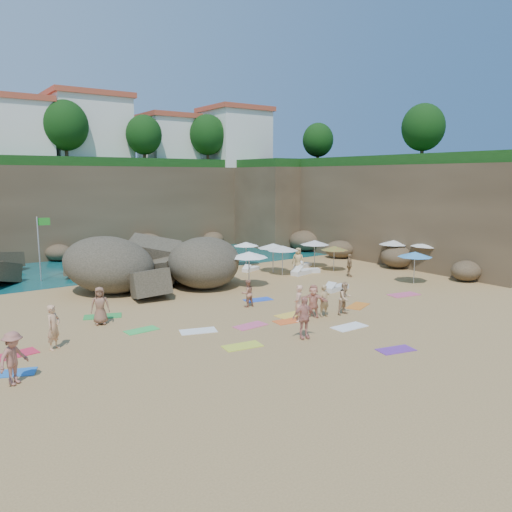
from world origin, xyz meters
TOP-DOWN VIEW (x-y plane):
  - ground at (0.00, 0.00)m, footprint 120.00×120.00m
  - seawater at (0.00, 30.00)m, footprint 120.00×120.00m
  - cliff_back at (2.00, 25.00)m, footprint 44.00×8.00m
  - cliff_right at (19.00, 8.00)m, footprint 8.00×30.00m
  - cliff_corner at (17.00, 20.00)m, footprint 10.00×12.00m
  - rock_promontory at (-11.00, 16.00)m, footprint 12.00×7.00m
  - clifftop_buildings at (2.96, 25.79)m, footprint 28.48×9.48m
  - clifftop_trees at (4.78, 19.52)m, footprint 35.60×23.82m
  - rock_outcrop at (-3.54, 6.33)m, footprint 8.76×6.77m
  - flag_pole at (-9.00, 12.89)m, footprint 0.86×0.20m
  - parasol_0 at (5.67, 5.99)m, footprint 2.34×2.34m
  - parasol_1 at (5.69, 9.60)m, footprint 2.03×2.03m
  - parasol_2 at (9.70, 5.89)m, footprint 2.28×2.28m
  - parasol_4 at (14.83, 2.37)m, footprint 2.27×2.27m
  - parasol_5 at (1.45, 3.00)m, footprint 2.47×2.47m
  - parasol_6 at (9.85, 3.86)m, footprint 2.04×2.04m
  - parasol_7 at (5.65, 4.84)m, footprint 2.30×2.30m
  - parasol_8 at (15.49, -0.21)m, footprint 2.41×2.41m
  - parasol_9 at (0.38, 4.92)m, footprint 2.51×2.51m
  - parasol_10 at (11.15, -2.45)m, footprint 2.28×2.28m
  - lounger_0 at (-1.06, 7.20)m, footprint 1.58×0.69m
  - lounger_1 at (9.00, 6.45)m, footprint 1.86×1.09m
  - lounger_2 at (4.78, 7.59)m, footprint 1.74×1.13m
  - lounger_3 at (7.12, 4.28)m, footprint 2.13×1.12m
  - lounger_4 at (7.76, 4.54)m, footprint 1.99×1.30m
  - lounger_5 at (5.42, -0.96)m, footprint 1.96×0.94m
  - towel_0 at (-13.76, -3.81)m, footprint 1.80×1.33m
  - towel_1 at (-3.31, -4.05)m, footprint 1.68×0.93m
  - towel_2 at (-1.24, -4.51)m, footprint 1.69×0.95m
  - towel_3 at (-7.88, -1.69)m, footprint 1.58×0.87m
  - towel_4 at (-5.25, -6.24)m, footprint 1.76×1.06m
  - towel_5 at (-5.77, -3.33)m, footprint 1.85×1.30m
  - towel_6 at (-0.30, -10.31)m, footprint 1.70×1.11m
  - towel_7 at (-13.37, -1.79)m, footprint 1.90×1.14m
  - towel_8 at (-0.05, -0.11)m, footprint 1.73×1.06m
  - towel_9 at (7.90, -4.21)m, footprint 2.04×1.26m
  - towel_10 at (3.68, -4.43)m, footprint 1.83×1.39m
  - towel_11 at (-8.60, 1.67)m, footprint 2.08×1.54m
  - towel_12 at (-0.47, -3.71)m, footprint 1.76×0.92m
  - towel_13 at (0.45, -6.93)m, footprint 1.75×0.89m
  - person_stand_0 at (-11.83, -1.99)m, footprint 0.82×0.79m
  - person_stand_1 at (-1.40, -0.99)m, footprint 0.76×0.61m
  - person_stand_2 at (-3.11, 11.06)m, footprint 1.06×0.83m
  - person_stand_3 at (9.22, 1.64)m, footprint 0.91×1.02m
  - person_stand_4 at (7.49, 5.27)m, footprint 0.99×0.95m
  - person_stand_5 at (-3.31, 10.61)m, footprint 1.64×0.53m
  - person_stand_6 at (-0.94, -4.78)m, footprint 0.76×0.80m
  - person_lie_0 at (-13.85, -4.96)m, footprint 2.07×2.22m
  - person_lie_1 at (-2.45, -6.96)m, footprint 1.52×2.07m
  - person_lie_2 at (-9.11, 0.39)m, footprint 1.39×2.00m
  - person_lie_3 at (0.16, -4.66)m, footprint 2.26×2.24m
  - person_lie_4 at (0.70, -4.90)m, footprint 0.76×1.68m
  - person_lie_5 at (1.86, -5.21)m, footprint 0.90×1.72m

SIDE VIEW (x-z plane):
  - ground at x=0.00m, z-range 0.00..0.00m
  - rock_promontory at x=-11.00m, z-range -1.00..1.00m
  - rock_outcrop at x=-3.54m, z-range -1.68..1.68m
  - seawater at x=0.00m, z-range 0.00..0.00m
  - towel_3 at x=-7.88m, z-range 0.00..0.03m
  - towel_6 at x=-0.30m, z-range 0.00..0.03m
  - towel_0 at x=-13.76m, z-range 0.00..0.03m
  - towel_1 at x=-3.31m, z-range 0.00..0.03m
  - towel_2 at x=-1.24m, z-range 0.00..0.03m
  - towel_8 at x=-0.05m, z-range 0.00..0.03m
  - towel_10 at x=3.68m, z-range 0.00..0.03m
  - towel_4 at x=-5.25m, z-range 0.00..0.03m
  - towel_5 at x=-5.77m, z-range 0.00..0.03m
  - towel_12 at x=-0.47m, z-range 0.00..0.03m
  - towel_13 at x=0.45m, z-range 0.00..0.03m
  - towel_7 at x=-13.37m, z-range 0.00..0.03m
  - towel_11 at x=-8.60m, z-range 0.00..0.03m
  - towel_9 at x=7.90m, z-range 0.00..0.03m
  - lounger_0 at x=-1.06m, z-range 0.00..0.24m
  - lounger_2 at x=4.78m, z-range 0.00..0.26m
  - lounger_1 at x=9.00m, z-range 0.00..0.27m
  - lounger_5 at x=5.42m, z-range 0.00..0.29m
  - lounger_4 at x=7.76m, z-range 0.00..0.29m
  - lounger_3 at x=7.12m, z-range 0.00..0.32m
  - person_lie_4 at x=0.70m, z-range 0.00..0.39m
  - person_lie_3 at x=0.16m, z-range 0.00..0.44m
  - person_lie_1 at x=-2.45m, z-range 0.00..0.45m
  - person_lie_2 at x=-9.11m, z-range 0.00..0.49m
  - person_lie_0 at x=-13.85m, z-range 0.00..0.50m
  - person_lie_5 at x=1.86m, z-range 0.00..0.64m
  - person_stand_1 at x=-1.40m, z-range 0.00..1.52m
  - person_stand_2 at x=-3.11m, z-range 0.00..1.53m
  - person_stand_3 at x=9.22m, z-range 0.00..1.66m
  - person_stand_5 at x=-3.31m, z-range 0.00..1.75m
  - person_stand_4 at x=7.49m, z-range 0.00..1.83m
  - person_stand_6 at x=-0.94m, z-range 0.00..1.84m
  - person_stand_0 at x=-11.83m, z-range 0.00..1.90m
  - parasol_1 at x=5.69m, z-range 0.80..2.73m
  - parasol_6 at x=9.85m, z-range 0.81..2.73m
  - parasol_4 at x=14.83m, z-range 0.90..3.05m
  - parasol_10 at x=11.15m, z-range 0.90..3.05m
  - parasol_2 at x=9.70m, z-range 0.90..3.06m
  - parasol_7 at x=5.65m, z-range 0.91..3.09m
  - parasol_0 at x=5.67m, z-range 0.92..3.13m
  - parasol_8 at x=15.49m, z-range 0.95..3.24m
  - parasol_5 at x=1.45m, z-range 0.98..3.32m
  - parasol_9 at x=0.38m, z-range 0.99..3.36m
  - flag_pole at x=-9.00m, z-range 0.61..5.05m
  - cliff_back at x=2.00m, z-range 0.00..8.00m
  - cliff_right at x=19.00m, z-range 0.00..8.00m
  - cliff_corner at x=17.00m, z-range 0.00..8.00m
  - clifftop_buildings at x=2.96m, z-range 7.74..14.74m
  - clifftop_trees at x=4.78m, z-range 9.06..13.46m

